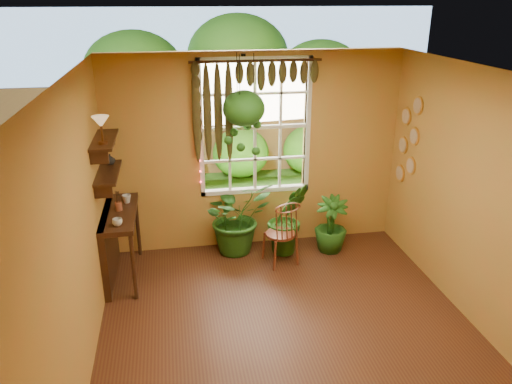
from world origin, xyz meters
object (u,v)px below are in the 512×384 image
(counter_ledge, at_px, (113,238))
(windsor_chair, at_px, (281,242))
(potted_plant_left, at_px, (237,216))
(potted_plant_mid, at_px, (288,218))
(hanging_basket, at_px, (244,113))

(counter_ledge, distance_m, windsor_chair, 2.16)
(counter_ledge, bearing_deg, windsor_chair, -0.45)
(potted_plant_left, height_order, potted_plant_mid, potted_plant_left)
(potted_plant_mid, bearing_deg, windsor_chair, -118.25)
(windsor_chair, bearing_deg, hanging_basket, 124.61)
(hanging_basket, bearing_deg, potted_plant_left, 138.66)
(windsor_chair, xyz_separation_m, hanging_basket, (-0.43, 0.37, 1.66))
(potted_plant_left, bearing_deg, windsor_chair, -40.55)
(counter_ledge, distance_m, potted_plant_mid, 2.31)
(potted_plant_left, bearing_deg, hanging_basket, -41.34)
(hanging_basket, bearing_deg, windsor_chair, -40.36)
(hanging_basket, bearing_deg, potted_plant_mid, -7.97)
(potted_plant_left, bearing_deg, counter_ledge, -164.78)
(potted_plant_left, xyz_separation_m, hanging_basket, (0.10, -0.09, 1.45))
(counter_ledge, height_order, potted_plant_left, potted_plant_left)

